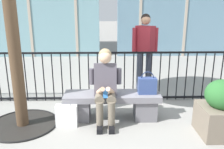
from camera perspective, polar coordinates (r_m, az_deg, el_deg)
The scene contains 8 objects.
ground_plane at distance 4.13m, azimuth 0.04°, elevation -10.45°, with size 60.00×60.00×0.00m, color gray.
stone_bench at distance 4.01m, azimuth 0.04°, elevation -6.98°, with size 1.60×0.44×0.45m.
seated_person_with_phone at distance 3.76m, azimuth -1.61°, elevation -2.43°, with size 0.52×0.66×1.21m.
handbag_on_bench at distance 3.95m, azimuth 8.49°, elevation -2.59°, with size 0.30×0.16×0.38m.
shopping_bag at distance 3.87m, azimuth -10.88°, elevation -9.64°, with size 0.34×0.16×0.45m.
bystander_at_railing at distance 5.18m, azimuth 7.92°, elevation 6.50°, with size 0.55×0.42×1.71m.
plaza_railing at distance 4.72m, azimuth -0.23°, elevation -0.40°, with size 9.84×0.04×1.00m.
planter at distance 3.82m, azimuth 24.76°, elevation -7.80°, with size 0.58×0.58×0.85m.
Camera 1 is at (-0.10, -3.70, 1.83)m, focal length 37.85 mm.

